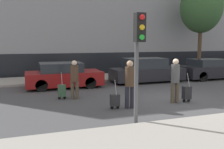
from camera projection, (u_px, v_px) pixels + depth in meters
ground_plane at (174, 100)px, 10.43m from camera, size 80.00×80.00×0.00m
sidewalk_far at (117, 77)px, 16.97m from camera, size 28.00×3.00×0.12m
parked_car_0 at (63, 76)px, 13.29m from camera, size 3.96×1.88×1.32m
parked_car_1 at (146, 71)px, 15.01m from camera, size 4.37×1.74×1.45m
parked_car_2 at (210, 69)px, 16.42m from camera, size 4.07×1.86×1.30m
pedestrian_left at (75, 77)px, 10.49m from camera, size 0.34×0.34×1.65m
trolley_left at (62, 91)px, 10.57m from camera, size 0.34×0.29×1.16m
pedestrian_center at (130, 81)px, 9.05m from camera, size 0.35×0.34×1.76m
trolley_center at (115, 100)px, 9.04m from camera, size 0.34×0.29×1.07m
pedestrian_right at (175, 78)px, 9.85m from camera, size 0.35×0.34×1.76m
trolley_right at (187, 93)px, 10.09m from camera, size 0.34×0.29×1.18m
traffic_light at (138, 46)px, 7.00m from camera, size 0.28×0.47×3.22m
parked_bicycle at (145, 69)px, 17.79m from camera, size 1.77×0.06×0.96m
bare_tree_near_crossing at (201, 7)px, 18.38m from camera, size 3.08×3.08×6.71m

